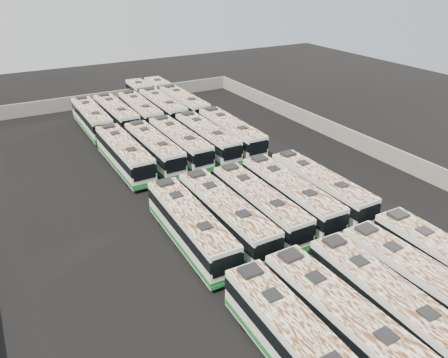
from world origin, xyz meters
TOP-DOWN VIEW (x-y plane):
  - ground at (0.00, 0.00)m, footprint 140.00×140.00m
  - perimeter_wall at (0.00, 0.00)m, footprint 45.20×73.20m
  - bus_front_far_left at (-5.75, -22.46)m, footprint 2.95×12.96m
  - bus_front_left at (-2.26, -22.55)m, footprint 3.05×13.19m
  - bus_front_center at (1.41, -22.55)m, footprint 3.00×12.92m
  - bus_front_right at (4.87, -22.51)m, footprint 2.93×12.92m
  - bus_midfront_far_left at (-5.72, -7.85)m, footprint 3.03×13.13m
  - bus_midfront_left at (-2.27, -7.78)m, footprint 2.92×13.27m
  - bus_midfront_center at (1.33, -7.63)m, footprint 2.83×12.83m
  - bus_midfront_right at (4.84, -7.60)m, footprint 3.08×13.18m
  - bus_midfront_far_right at (8.43, -7.76)m, footprint 2.73×12.84m
  - bus_midback_far_left at (-5.78, 9.76)m, footprint 2.94×13.29m
  - bus_midback_left at (-2.13, 9.79)m, footprint 2.92×12.84m
  - bus_midback_center at (1.25, 9.84)m, footprint 2.92×13.09m
  - bus_midback_right at (4.93, 9.73)m, footprint 2.77×13.06m
  - bus_midback_far_right at (8.42, 9.63)m, footprint 3.13×13.43m
  - bus_back_far_left at (-5.77, 24.54)m, footprint 2.81×13.07m
  - bus_back_left at (-2.25, 24.46)m, footprint 2.98×13.14m
  - bus_back_center at (1.35, 24.31)m, footprint 3.01×13.00m
  - bus_back_right at (4.94, 27.82)m, footprint 2.94×20.38m
  - bus_back_far_right at (8.46, 27.81)m, footprint 2.79×20.33m

SIDE VIEW (x-z plane):
  - ground at x=0.00m, z-range 0.00..0.00m
  - perimeter_wall at x=0.00m, z-range 0.00..2.20m
  - bus_midback_left at x=-2.13m, z-range 0.04..3.65m
  - bus_midfront_center at x=1.33m, z-range 0.04..3.65m
  - bus_midfront_far_right at x=8.43m, z-range 0.04..3.66m
  - bus_front_center at x=1.41m, z-range 0.04..3.67m
  - bus_front_right at x=4.87m, z-range 0.04..3.67m
  - bus_front_far_left at x=-5.75m, z-range 0.04..3.68m
  - bus_back_center at x=1.35m, z-range 0.04..3.69m
  - bus_midback_right at x=4.93m, z-range 0.04..3.72m
  - bus_back_far_left at x=-5.77m, z-range 0.04..3.72m
  - bus_midback_center at x=1.25m, z-range 0.04..3.72m
  - bus_back_far_right at x=8.46m, z-range 0.04..3.73m
  - bus_midfront_far_left at x=-5.72m, z-range 0.04..3.73m
  - bus_back_right at x=4.94m, z-range 0.04..3.73m
  - bus_back_left at x=-2.25m, z-range 0.04..3.73m
  - bus_midfront_right at x=4.84m, z-range 0.04..3.74m
  - bus_front_left at x=-2.26m, z-range 0.04..3.74m
  - bus_midfront_left at x=-2.27m, z-range 0.04..3.78m
  - bus_midback_far_left at x=-5.78m, z-range 0.04..3.78m
  - bus_midback_far_right at x=8.42m, z-range 0.04..3.81m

